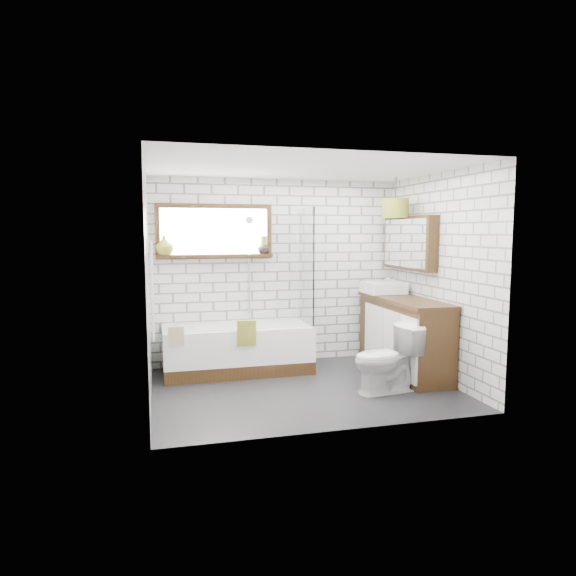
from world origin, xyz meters
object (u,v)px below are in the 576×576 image
object	(u,v)px
vanity	(404,335)
toilet	(386,359)
basin	(383,288)
bathtub	(237,349)
pendant	(395,208)

from	to	relation	value
vanity	toilet	xyz separation A→B (m)	(-0.57, -0.70, -0.10)
vanity	toilet	distance (m)	0.91
vanity	basin	bearing A→B (deg)	96.84
bathtub	pendant	size ratio (longest dim) A/B	5.49
bathtub	vanity	world-z (taller)	vanity
vanity	basin	distance (m)	0.75
toilet	bathtub	bearing A→B (deg)	-137.31
basin	toilet	size ratio (longest dim) A/B	0.67
bathtub	toilet	world-z (taller)	toilet
vanity	pendant	distance (m)	1.64
bathtub	basin	size ratio (longest dim) A/B	3.65
vanity	bathtub	bearing A→B (deg)	164.53
basin	toilet	world-z (taller)	basin
vanity	pendant	world-z (taller)	pendant
bathtub	toilet	distance (m)	1.95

